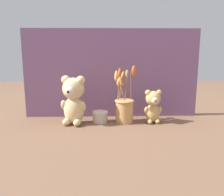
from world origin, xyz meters
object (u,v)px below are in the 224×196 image
teddy_bear_large (73,99)px  decorative_tin_tall (100,117)px  flower_vase (124,107)px  teddy_bear_medium (153,106)px

teddy_bear_large → decorative_tin_tall: size_ratio=3.03×
decorative_tin_tall → flower_vase: bearing=-0.5°
teddy_bear_medium → flower_vase: 0.17m
teddy_bear_large → teddy_bear_medium: 0.47m
teddy_bear_medium → decorative_tin_tall: size_ratio=2.13×
teddy_bear_large → decorative_tin_tall: teddy_bear_large is taller
flower_vase → teddy_bear_large: bearing=-174.6°
teddy_bear_large → decorative_tin_tall: 0.19m
teddy_bear_medium → decorative_tin_tall: teddy_bear_medium is taller
teddy_bear_large → teddy_bear_medium: size_ratio=1.42×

